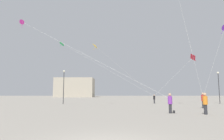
{
  "coord_description": "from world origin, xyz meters",
  "views": [
    {
      "loc": [
        0.22,
        -6.65,
        1.76
      ],
      "look_at": [
        0.0,
        19.93,
        4.98
      ],
      "focal_mm": 31.1,
      "sensor_mm": 36.0,
      "label": 1
    }
  ],
  "objects": [
    {
      "name": "kite_crimson_delta",
      "position": [
        14.52,
        27.91,
        8.17
      ],
      "size": [
        7.52,
        1.68,
        7.46
      ],
      "color": "red"
    },
    {
      "name": "kite_amber_diamond",
      "position": [
        -2.45,
        21.61,
        8.76
      ],
      "size": [
        10.51,
        7.3,
        8.02
      ],
      "color": "yellow"
    },
    {
      "name": "lamppost_west",
      "position": [
        -8.32,
        26.46,
        3.77
      ],
      "size": [
        0.36,
        0.36,
        5.74
      ],
      "color": "#2D2D30",
      "rests_on": "ground_plane"
    },
    {
      "name": "person_in_black",
      "position": [
        7.44,
        28.19,
        0.87
      ],
      "size": [
        0.34,
        0.34,
        1.58
      ],
      "rotation": [
        0.0,
        0.0,
        4.24
      ],
      "color": "#2D2D33",
      "rests_on": "ground_plane"
    },
    {
      "name": "handbag_beside_flyer",
      "position": [
        5.64,
        11.11,
        0.12
      ],
      "size": [
        0.19,
        0.34,
        0.24
      ],
      "primitive_type": "cube",
      "rotation": [
        0.0,
        0.0,
        4.55
      ],
      "color": "black",
      "rests_on": "ground_plane"
    },
    {
      "name": "person_in_purple",
      "position": [
        5.29,
        11.01,
        0.98
      ],
      "size": [
        0.39,
        0.39,
        1.78
      ],
      "rotation": [
        0.0,
        0.0,
        5.17
      ],
      "color": "#2D2D33",
      "rests_on": "ground_plane"
    },
    {
      "name": "kite_magenta_diamond",
      "position": [
        -11.82,
        19.21,
        11.26
      ],
      "size": [
        18.43,
        9.07,
        10.86
      ],
      "color": "#D12899"
    },
    {
      "name": "person_in_orange",
      "position": [
        7.98,
        10.03,
        0.99
      ],
      "size": [
        0.39,
        0.39,
        1.81
      ],
      "rotation": [
        0.0,
        0.0,
        1.59
      ],
      "color": "#2D2D33",
      "rests_on": "ground_plane"
    },
    {
      "name": "lamppost_east",
      "position": [
        18.49,
        27.18,
        3.67
      ],
      "size": [
        0.36,
        0.36,
        5.55
      ],
      "color": "#2D2D30",
      "rests_on": "ground_plane"
    },
    {
      "name": "kite_emerald_diamond",
      "position": [
        -11.67,
        37.41,
        13.23
      ],
      "size": [
        20.13,
        10.2,
        12.55
      ],
      "color": "green"
    },
    {
      "name": "person_in_red",
      "position": [
        11.0,
        17.03,
        1.02
      ],
      "size": [
        0.41,
        0.41,
        1.87
      ],
      "rotation": [
        0.0,
        0.0,
        2.27
      ],
      "color": "#2D2D33",
      "rests_on": "ground_plane"
    },
    {
      "name": "kite_violet_diamond",
      "position": [
        13.23,
        15.4,
        9.35
      ],
      "size": [
        2.72,
        2.02,
        8.54
      ],
      "color": "purple"
    },
    {
      "name": "building_left_hall",
      "position": [
        -19.0,
        90.72,
        4.67
      ],
      "size": [
        18.47,
        13.53,
        9.34
      ],
      "color": "#B2A893",
      "rests_on": "ground_plane"
    }
  ]
}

